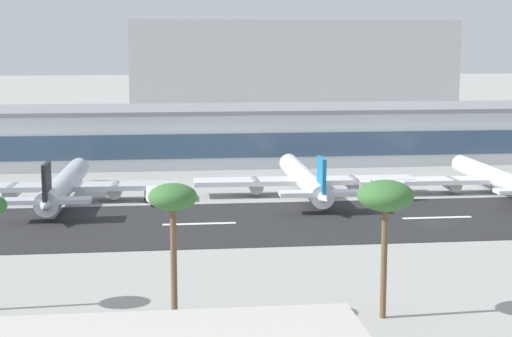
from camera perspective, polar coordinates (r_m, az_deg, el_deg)
The scene contains 13 objects.
ground_plane at distance 136.56m, azimuth 12.46°, elevation -3.81°, with size 1400.00×1400.00×0.00m, color #9E9E99.
runway_strip at distance 140.63m, azimuth 11.87°, elevation -3.42°, with size 800.00×33.42×0.08m, color #262628.
runway_centreline_dash_3 at distance 133.44m, azimuth -4.00°, elevation -3.88°, with size 12.00×1.20×0.01m, color white.
runway_centreline_dash_4 at distance 141.22m, azimuth 12.57°, elevation -3.37°, with size 12.00×1.20×0.01m, color white.
terminal_building at distance 205.96m, azimuth 0.67°, elevation 2.46°, with size 158.89×30.32×13.76m.
distant_hotel_block at distance 354.45m, azimuth 2.65°, elevation 7.11°, with size 140.26×24.97×39.59m, color #BCBCC1.
airliner_black_tail_gate_0 at distance 155.03m, azimuth -13.35°, elevation -1.19°, with size 42.39×47.31×9.87m.
airliner_blue_tail_gate_1 at distance 157.82m, azimuth 3.47°, elevation -0.80°, with size 43.11×47.25×9.86m.
airliner_navy_tail_gate_2 at distance 166.99m, azimuth 16.53°, elevation -0.71°, with size 39.62×43.67×9.11m.
service_box_truck_0 at distance 150.40m, azimuth -7.09°, elevation -1.84°, with size 4.10×6.44×3.25m.
service_fuel_truck_1 at distance 154.88m, azimuth 8.84°, elevation -1.49°, with size 8.84×4.18×3.95m.
palm_tree_1 at distance 84.32m, azimuth -5.85°, elevation -2.34°, with size 5.07×5.07×14.84m.
palm_tree_2 at distance 86.36m, azimuth 9.06°, elevation -2.10°, with size 5.94×5.94×14.94m.
Camera 1 is at (-44.83, -125.73, 28.83)m, focal length 57.09 mm.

